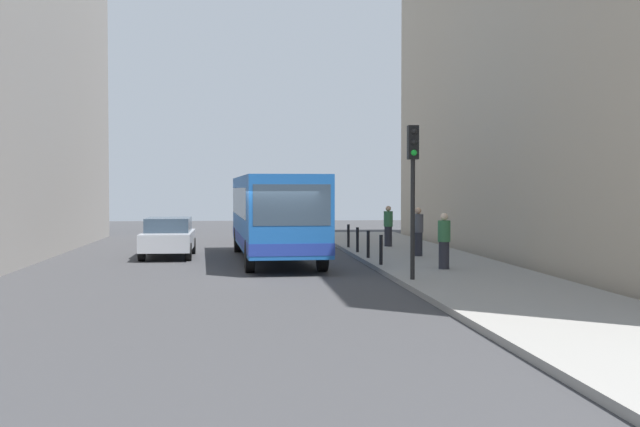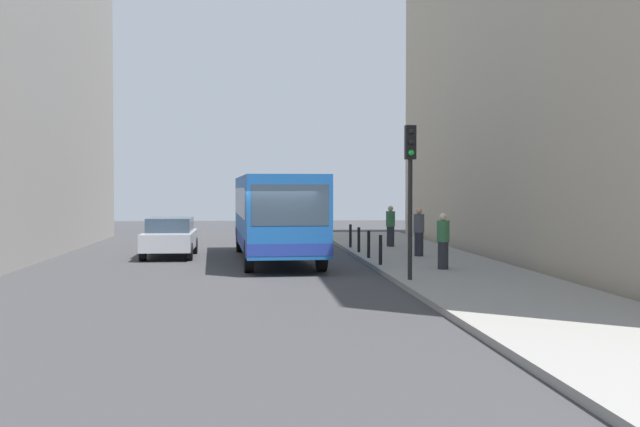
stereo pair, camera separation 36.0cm
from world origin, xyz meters
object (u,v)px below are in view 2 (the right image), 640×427
(pedestrian_mid_sidewalk, at_px, (419,232))
(traffic_light, at_px, (410,172))
(bollard_mid, at_px, (369,244))
(bollard_far, at_px, (359,240))
(bus, at_px, (275,212))
(car_beside_bus, at_px, (170,236))
(bollard_farthest, at_px, (350,236))
(pedestrian_far_sidewalk, at_px, (391,226))
(pedestrian_near_signal, at_px, (443,241))
(bollard_near, at_px, (381,250))
(car_behind_bus, at_px, (272,224))

(pedestrian_mid_sidewalk, bearing_deg, traffic_light, -153.08)
(bollard_mid, bearing_deg, bollard_far, 90.00)
(bus, relative_size, pedestrian_mid_sidewalk, 6.39)
(car_beside_bus, height_order, pedestrian_mid_sidewalk, pedestrian_mid_sidewalk)
(bus, height_order, bollard_farthest, bus)
(car_beside_bus, bearing_deg, pedestrian_far_sidewalk, -163.55)
(traffic_light, distance_m, bollard_farthest, 11.86)
(bollard_farthest, xyz_separation_m, pedestrian_near_signal, (1.65, -9.00, 0.37))
(bus, bearing_deg, bollard_near, 129.63)
(pedestrian_near_signal, xyz_separation_m, pedestrian_far_sidewalk, (0.10, 9.41, 0.01))
(bollard_near, distance_m, pedestrian_mid_sidewalk, 3.64)
(pedestrian_near_signal, bearing_deg, bollard_near, 0.63)
(car_behind_bus, height_order, bollard_far, car_behind_bus)
(traffic_light, distance_m, pedestrian_near_signal, 3.64)
(car_beside_bus, xyz_separation_m, bollard_mid, (7.13, -2.70, -0.16))
(bollard_far, height_order, pedestrian_mid_sidewalk, pedestrian_mid_sidewalk)
(pedestrian_mid_sidewalk, distance_m, pedestrian_far_sidewalk, 4.81)
(bollard_near, bearing_deg, traffic_light, -88.62)
(bus, relative_size, pedestrian_near_signal, 6.59)
(bollard_mid, xyz_separation_m, bollard_far, (0.00, 2.49, 0.00))
(bus, xyz_separation_m, bollard_far, (3.24, 1.43, -1.10))
(pedestrian_far_sidewalk, bearing_deg, car_beside_bus, 95.02)
(bus, distance_m, bollard_mid, 3.58)
(bollard_far, height_order, pedestrian_near_signal, pedestrian_near_signal)
(car_behind_bus, distance_m, bollard_far, 10.59)
(bollard_near, distance_m, bollard_far, 4.99)
(bollard_far, bearing_deg, pedestrian_mid_sidewalk, -44.97)
(bollard_farthest, relative_size, pedestrian_near_signal, 0.56)
(bus, bearing_deg, bollard_farthest, -132.24)
(car_beside_bus, height_order, pedestrian_far_sidewalk, pedestrian_far_sidewalk)
(car_behind_bus, height_order, pedestrian_mid_sidewalk, pedestrian_mid_sidewalk)
(bollard_farthest, height_order, pedestrian_far_sidewalk, pedestrian_far_sidewalk)
(car_beside_bus, xyz_separation_m, bollard_far, (7.13, -0.20, -0.16))
(bus, relative_size, bollard_mid, 11.71)
(car_behind_bus, distance_m, bollard_near, 15.43)
(pedestrian_near_signal, height_order, pedestrian_mid_sidewalk, pedestrian_mid_sidewalk)
(bus, xyz_separation_m, pedestrian_near_signal, (4.89, -5.08, -0.73))
(car_behind_bus, xyz_separation_m, pedestrian_far_sidewalk, (4.78, -7.24, 0.22))
(car_beside_bus, bearing_deg, bollard_farthest, -162.64)
(bollard_mid, distance_m, bollard_far, 2.49)
(bus, bearing_deg, pedestrian_mid_sidewalk, 171.97)
(traffic_light, xyz_separation_m, pedestrian_far_sidewalk, (1.65, 12.02, -2.01))
(pedestrian_mid_sidewalk, bearing_deg, bollard_far, 86.06)
(pedestrian_near_signal, bearing_deg, traffic_light, 102.73)
(car_behind_bus, xyz_separation_m, bollard_mid, (3.04, -12.63, -0.16))
(bollard_far, bearing_deg, bollard_farthest, 90.00)
(bollard_mid, height_order, bollard_far, same)
(car_beside_bus, xyz_separation_m, traffic_light, (7.23, -9.33, 2.22))
(bollard_near, bearing_deg, car_behind_bus, 101.35)
(car_beside_bus, distance_m, bollard_near, 8.82)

